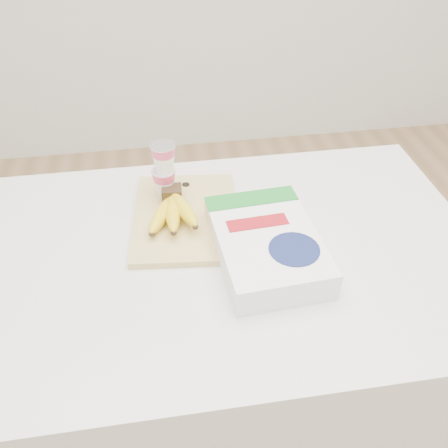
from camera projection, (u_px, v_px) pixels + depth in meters
name	position (u px, v px, depth m)	size (l,w,h in m)	color
room	(232.00, 39.00, 0.84)	(4.00, 4.00, 4.00)	tan
table	(229.00, 364.00, 1.41)	(1.17, 0.78, 0.87)	silver
cutting_board	(186.00, 217.00, 1.22)	(0.25, 0.34, 0.02)	#E6CC7E
bananas	(173.00, 210.00, 1.19)	(0.14, 0.18, 0.06)	#382816
yogurt_stack	(164.00, 169.00, 1.22)	(0.07, 0.06, 0.15)	white
cereal_box	(266.00, 245.00, 1.10)	(0.24, 0.33, 0.07)	white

